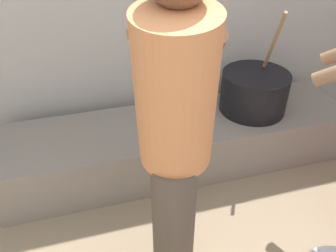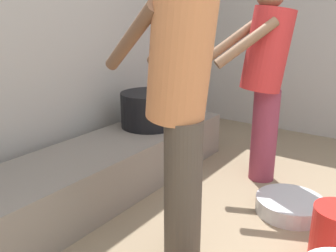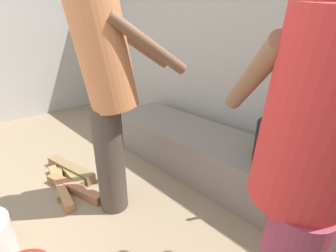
% 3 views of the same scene
% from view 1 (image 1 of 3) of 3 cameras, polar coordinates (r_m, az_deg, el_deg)
% --- Properties ---
extents(block_enclosure_rear, '(5.53, 0.20, 2.12)m').
position_cam_1_polar(block_enclosure_rear, '(2.50, -8.15, 19.69)').
color(block_enclosure_rear, '#ADA8A0').
rests_on(block_enclosure_rear, ground_plane).
extents(hearth_ledge, '(2.46, 0.60, 0.37)m').
position_cam_1_polar(hearth_ledge, '(2.49, 2.00, -2.73)').
color(hearth_ledge, slate).
rests_on(hearth_ledge, ground_plane).
extents(cooking_pot_main, '(0.47, 0.47, 0.74)m').
position_cam_1_polar(cooking_pot_main, '(2.52, 14.25, 5.62)').
color(cooking_pot_main, black).
rests_on(cooking_pot_main, hearth_ledge).
extents(cook_in_orange_shirt, '(0.52, 0.74, 1.61)m').
position_cam_1_polar(cook_in_orange_shirt, '(1.33, 1.22, -1.07)').
color(cook_in_orange_shirt, '#4C4238').
rests_on(cook_in_orange_shirt, ground_plane).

